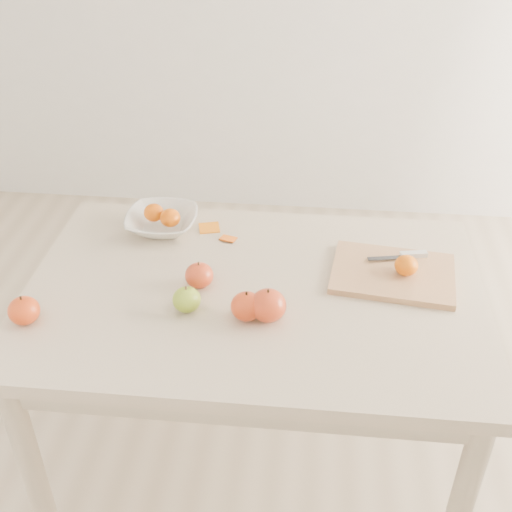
# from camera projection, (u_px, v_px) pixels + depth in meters

# --- Properties ---
(ground) EXTENTS (3.50, 3.50, 0.00)m
(ground) POSITION_uv_depth(u_px,v_px,m) (254.00, 471.00, 2.10)
(ground) COLOR #C6B293
(ground) RESTS_ON ground
(table) EXTENTS (1.20, 0.80, 0.75)m
(table) POSITION_uv_depth(u_px,v_px,m) (254.00, 318.00, 1.73)
(table) COLOR beige
(table) RESTS_ON ground
(cutting_board) EXTENTS (0.35, 0.27, 0.02)m
(cutting_board) POSITION_uv_depth(u_px,v_px,m) (393.00, 274.00, 1.72)
(cutting_board) COLOR tan
(cutting_board) RESTS_ON table
(board_tangerine) EXTENTS (0.06, 0.06, 0.05)m
(board_tangerine) POSITION_uv_depth(u_px,v_px,m) (406.00, 265.00, 1.69)
(board_tangerine) COLOR #C85607
(board_tangerine) RESTS_ON cutting_board
(fruit_bowl) EXTENTS (0.21, 0.21, 0.05)m
(fruit_bowl) POSITION_uv_depth(u_px,v_px,m) (162.00, 222.00, 1.91)
(fruit_bowl) COLOR silver
(fruit_bowl) RESTS_ON table
(bowl_tangerine_near) EXTENTS (0.06, 0.06, 0.05)m
(bowl_tangerine_near) POSITION_uv_depth(u_px,v_px,m) (154.00, 213.00, 1.90)
(bowl_tangerine_near) COLOR #CA6007
(bowl_tangerine_near) RESTS_ON fruit_bowl
(bowl_tangerine_far) EXTENTS (0.06, 0.06, 0.05)m
(bowl_tangerine_far) POSITION_uv_depth(u_px,v_px,m) (170.00, 218.00, 1.88)
(bowl_tangerine_far) COLOR #D76807
(bowl_tangerine_far) RESTS_ON fruit_bowl
(orange_peel_a) EXTENTS (0.07, 0.06, 0.01)m
(orange_peel_a) POSITION_uv_depth(u_px,v_px,m) (209.00, 229.00, 1.92)
(orange_peel_a) COLOR orange
(orange_peel_a) RESTS_ON table
(orange_peel_b) EXTENTS (0.05, 0.05, 0.01)m
(orange_peel_b) POSITION_uv_depth(u_px,v_px,m) (228.00, 239.00, 1.87)
(orange_peel_b) COLOR #E15D0F
(orange_peel_b) RESTS_ON table
(paring_knife) EXTENTS (0.17, 0.06, 0.01)m
(paring_knife) POSITION_uv_depth(u_px,v_px,m) (409.00, 255.00, 1.76)
(paring_knife) COLOR silver
(paring_knife) RESTS_ON cutting_board
(apple_green) EXTENTS (0.07, 0.07, 0.06)m
(apple_green) POSITION_uv_depth(u_px,v_px,m) (187.00, 300.00, 1.59)
(apple_green) COLOR #618A15
(apple_green) RESTS_ON table
(apple_red_d) EXTENTS (0.08, 0.08, 0.07)m
(apple_red_d) POSITION_uv_depth(u_px,v_px,m) (24.00, 311.00, 1.55)
(apple_red_d) COLOR #A20E0E
(apple_red_d) RESTS_ON table
(apple_red_c) EXTENTS (0.09, 0.09, 0.08)m
(apple_red_c) POSITION_uv_depth(u_px,v_px,m) (268.00, 305.00, 1.55)
(apple_red_c) COLOR maroon
(apple_red_c) RESTS_ON table
(apple_red_b) EXTENTS (0.08, 0.08, 0.07)m
(apple_red_b) POSITION_uv_depth(u_px,v_px,m) (199.00, 275.00, 1.67)
(apple_red_b) COLOR maroon
(apple_red_b) RESTS_ON table
(apple_red_e) EXTENTS (0.08, 0.08, 0.07)m
(apple_red_e) POSITION_uv_depth(u_px,v_px,m) (247.00, 306.00, 1.56)
(apple_red_e) COLOR #951809
(apple_red_e) RESTS_ON table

